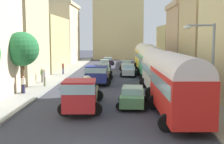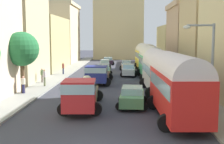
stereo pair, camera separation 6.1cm
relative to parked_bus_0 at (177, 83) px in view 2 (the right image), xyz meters
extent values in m
plane|color=#363741|center=(-4.60, 20.50, -2.32)|extent=(154.00, 154.00, 0.00)
cube|color=gray|center=(-11.85, 20.50, -2.25)|extent=(2.50, 70.00, 0.14)
cube|color=gray|center=(2.65, 20.50, -2.25)|extent=(2.50, 70.00, 0.14)
cube|color=tan|center=(-15.49, 15.63, 2.95)|extent=(4.77, 9.27, 10.53)
cube|color=tan|center=(-15.63, 28.00, 1.81)|extent=(5.06, 13.89, 8.25)
cube|color=beige|center=(-15.83, 41.43, 3.29)|extent=(5.46, 12.02, 11.22)
cube|color=beige|center=(-15.83, 41.43, 9.20)|extent=(6.01, 12.02, 0.59)
cube|color=tan|center=(6.36, 16.63, 2.67)|extent=(4.92, 9.20, 9.98)
cube|color=tan|center=(6.53, 27.48, 2.46)|extent=(5.26, 11.04, 9.55)
cube|color=tan|center=(6.53, 27.48, 7.62)|extent=(5.79, 11.04, 0.78)
cube|color=tan|center=(6.23, 40.52, 1.36)|extent=(4.66, 14.16, 7.36)
cube|color=tan|center=(-4.60, 52.60, 4.59)|extent=(11.57, 6.63, 13.81)
cube|color=tan|center=(-8.65, 50.94, 7.14)|extent=(2.48, 2.48, 18.91)
cube|color=tan|center=(-0.55, 50.94, 7.14)|extent=(2.48, 2.48, 18.91)
cube|color=red|center=(0.00, 0.00, -0.56)|extent=(2.63, 8.36, 2.52)
cylinder|color=silver|center=(0.00, 0.00, 0.70)|extent=(2.58, 8.19, 2.27)
cube|color=#99B7C6|center=(0.00, 0.00, 0.00)|extent=(2.65, 7.70, 0.81)
cylinder|color=black|center=(-1.20, 2.52, -1.82)|extent=(1.00, 0.35, 1.00)
cylinder|color=black|center=(1.00, 2.61, -1.82)|extent=(1.00, 0.35, 1.00)
cylinder|color=black|center=(-1.00, -2.61, -1.82)|extent=(1.00, 0.35, 1.00)
cylinder|color=black|center=(1.20, -2.52, -1.82)|extent=(1.00, 0.35, 1.00)
cube|color=silver|center=(0.00, 9.00, -0.65)|extent=(2.65, 9.13, 2.33)
cylinder|color=silver|center=(0.00, 9.00, 0.51)|extent=(2.60, 8.94, 2.36)
cube|color=#99B7C6|center=(0.00, 9.00, -0.14)|extent=(2.68, 8.40, 0.75)
cylinder|color=black|center=(-1.22, 11.78, -1.82)|extent=(1.00, 0.35, 1.00)
cylinder|color=black|center=(1.07, 11.84, -1.82)|extent=(1.00, 0.35, 1.00)
cylinder|color=black|center=(-1.07, 6.16, -1.82)|extent=(1.00, 0.35, 1.00)
cylinder|color=black|center=(1.22, 6.22, -1.82)|extent=(1.00, 0.35, 1.00)
cube|color=#3A9864|center=(0.00, 18.00, -0.60)|extent=(2.57, 8.62, 2.43)
cylinder|color=silver|center=(0.00, 18.00, 0.62)|extent=(2.52, 8.45, 2.28)
cube|color=#99B7C6|center=(0.00, 18.00, -0.07)|extent=(2.59, 7.94, 0.78)
cylinder|color=black|center=(-1.18, 20.62, -1.82)|extent=(1.00, 0.35, 1.00)
cylinder|color=black|center=(1.03, 20.68, -1.82)|extent=(1.00, 0.35, 1.00)
cylinder|color=black|center=(-1.03, 15.32, -1.82)|extent=(1.00, 0.35, 1.00)
cylinder|color=black|center=(1.18, 15.38, -1.82)|extent=(1.00, 0.35, 1.00)
cube|color=yellow|center=(0.00, 27.00, -0.54)|extent=(2.78, 9.81, 2.56)
cylinder|color=silver|center=(0.00, 27.00, 0.74)|extent=(2.72, 9.61, 2.26)
cube|color=#99B7C6|center=(0.00, 27.00, 0.02)|extent=(2.78, 9.03, 0.82)
cylinder|color=black|center=(-1.24, 29.95, -1.82)|extent=(1.00, 0.35, 1.00)
cylinder|color=black|center=(0.95, 30.06, -1.82)|extent=(1.00, 0.35, 1.00)
cylinder|color=black|center=(-0.95, 23.94, -1.82)|extent=(1.00, 0.35, 1.00)
cylinder|color=black|center=(1.24, 24.05, -1.82)|extent=(1.00, 0.35, 1.00)
cube|color=red|center=(-6.23, 0.32, -0.89)|extent=(2.17, 2.30, 1.96)
cube|color=#99B7C6|center=(-6.23, 0.32, -0.34)|extent=(2.21, 2.39, 0.63)
cube|color=brown|center=(-6.42, 4.07, -1.59)|extent=(2.33, 5.43, 0.55)
ellipsoid|color=beige|center=(-6.50, 4.20, -1.09)|extent=(1.19, 1.20, 0.46)
ellipsoid|color=#EAE6C9|center=(-6.15, 4.88, -1.08)|extent=(0.99, 1.13, 0.48)
ellipsoid|color=silver|center=(-6.19, 5.04, -1.07)|extent=(1.06, 1.07, 0.49)
ellipsoid|color=beige|center=(-5.94, 3.31, -0.75)|extent=(0.82, 1.03, 0.47)
ellipsoid|color=beige|center=(-6.84, 3.08, -0.73)|extent=(1.21, 1.17, 0.49)
ellipsoid|color=beige|center=(-6.41, 5.79, -0.61)|extent=(1.00, 1.06, 0.59)
cylinder|color=black|center=(-5.21, 0.59, -1.87)|extent=(0.90, 0.31, 0.90)
cylinder|color=black|center=(-7.26, 0.48, -1.87)|extent=(0.90, 0.31, 0.90)
cylinder|color=black|center=(-5.45, 5.10, -1.87)|extent=(0.90, 0.32, 0.90)
cylinder|color=black|center=(-7.50, 4.99, -1.87)|extent=(0.90, 0.32, 0.90)
cube|color=navy|center=(-6.22, 12.26, -1.01)|extent=(2.22, 2.00, 1.72)
cube|color=#99B7C6|center=(-6.22, 12.26, -0.53)|extent=(2.26, 2.07, 0.55)
cube|color=brown|center=(-6.16, 15.52, -1.59)|extent=(2.27, 4.60, 0.55)
ellipsoid|color=beige|center=(-6.15, 14.88, -1.02)|extent=(0.97, 0.81, 0.59)
ellipsoid|color=beige|center=(-5.81, 15.53, -1.02)|extent=(1.15, 1.11, 0.60)
ellipsoid|color=silver|center=(-5.62, 16.31, -1.08)|extent=(0.76, 0.93, 0.48)
ellipsoid|color=beige|center=(-5.76, 15.21, -0.60)|extent=(0.58, 0.75, 0.59)
cylinder|color=black|center=(-5.12, 12.40, -1.87)|extent=(0.90, 0.31, 0.90)
cylinder|color=black|center=(-7.31, 12.44, -1.87)|extent=(0.90, 0.31, 0.90)
cylinder|color=black|center=(-5.05, 16.31, -1.87)|extent=(0.90, 0.31, 0.90)
cylinder|color=black|center=(-7.23, 16.35, -1.87)|extent=(0.90, 0.31, 0.90)
cube|color=#548C55|center=(-6.04, 20.53, -1.70)|extent=(1.90, 4.45, 0.69)
cube|color=#90B7CC|center=(-6.04, 20.53, -1.06)|extent=(1.63, 2.33, 0.59)
cylinder|color=black|center=(-5.12, 19.20, -2.02)|extent=(0.60, 0.21, 0.60)
cylinder|color=black|center=(-6.89, 19.15, -2.02)|extent=(0.60, 0.21, 0.60)
cylinder|color=black|center=(-5.20, 21.92, -2.02)|extent=(0.60, 0.21, 0.60)
cylinder|color=black|center=(-6.97, 21.87, -2.02)|extent=(0.60, 0.21, 0.60)
cube|color=gray|center=(-6.49, 30.10, -1.69)|extent=(1.78, 4.26, 0.72)
cube|color=#A5C3C6|center=(-6.49, 30.10, -1.07)|extent=(1.47, 2.25, 0.50)
cylinder|color=black|center=(-5.65, 28.86, -2.02)|extent=(0.60, 0.21, 0.60)
cylinder|color=black|center=(-7.15, 28.76, -2.02)|extent=(0.60, 0.21, 0.60)
cylinder|color=black|center=(-5.83, 31.44, -2.02)|extent=(0.60, 0.21, 0.60)
cylinder|color=black|center=(-7.33, 31.34, -2.02)|extent=(0.60, 0.21, 0.60)
cube|color=#281928|center=(-6.30, 36.89, -1.72)|extent=(1.95, 3.74, 0.65)
cube|color=#8FBCCA|center=(-6.30, 36.89, -1.15)|extent=(1.65, 1.98, 0.48)
cylinder|color=black|center=(-5.36, 35.80, -2.02)|extent=(0.60, 0.21, 0.60)
cylinder|color=black|center=(-7.13, 35.72, -2.02)|extent=(0.60, 0.21, 0.60)
cylinder|color=black|center=(-5.47, 38.07, -2.02)|extent=(0.60, 0.21, 0.60)
cylinder|color=black|center=(-7.24, 37.99, -2.02)|extent=(0.60, 0.21, 0.60)
cube|color=#549157|center=(-2.70, 3.24, -1.67)|extent=(1.94, 4.05, 0.76)
cube|color=#92C2C1|center=(-2.70, 3.24, -1.05)|extent=(1.62, 2.15, 0.48)
cylinder|color=black|center=(-3.47, 4.52, -2.02)|extent=(0.60, 0.21, 0.60)
cylinder|color=black|center=(-1.78, 4.41, -2.02)|extent=(0.60, 0.21, 0.60)
cylinder|color=black|center=(-3.63, 2.07, -2.02)|extent=(0.60, 0.21, 0.60)
cylinder|color=black|center=(-1.93, 1.96, -2.02)|extent=(0.60, 0.21, 0.60)
cube|color=silver|center=(-2.65, 20.91, -1.65)|extent=(1.85, 4.23, 0.80)
cube|color=#8FB5D2|center=(-2.65, 20.91, -0.98)|extent=(1.54, 2.23, 0.53)
cylinder|color=black|center=(-3.38, 22.24, -2.02)|extent=(0.60, 0.21, 0.60)
cylinder|color=black|center=(-1.77, 22.15, -2.02)|extent=(0.60, 0.21, 0.60)
cylinder|color=black|center=(-3.53, 19.67, -2.02)|extent=(0.60, 0.21, 0.60)
cylinder|color=black|center=(-1.92, 19.58, -2.02)|extent=(0.60, 0.21, 0.60)
cube|color=silver|center=(-2.94, 28.21, -1.70)|extent=(1.56, 3.63, 0.69)
cube|color=#92B0C8|center=(-2.94, 28.21, -1.07)|extent=(1.36, 1.89, 0.58)
cylinder|color=black|center=(-3.72, 29.32, -2.02)|extent=(0.60, 0.21, 0.60)
cylinder|color=black|center=(-2.19, 29.34, -2.02)|extent=(0.60, 0.21, 0.60)
cylinder|color=black|center=(-3.69, 27.09, -2.02)|extent=(0.60, 0.21, 0.60)
cylinder|color=black|center=(-2.17, 27.10, -2.02)|extent=(0.60, 0.21, 0.60)
cylinder|color=#2E3453|center=(-11.62, 21.44, -2.25)|extent=(0.17, 0.17, 0.14)
cylinder|color=#2E3453|center=(-11.62, 21.44, -1.77)|extent=(0.28, 0.28, 0.81)
cylinder|color=brown|center=(-11.62, 21.44, -1.07)|extent=(0.43, 0.43, 0.59)
sphere|color=tan|center=(-11.62, 21.44, -0.67)|extent=(0.20, 0.20, 0.20)
cylinder|color=#25254C|center=(-12.38, 7.51, -2.25)|extent=(0.22, 0.22, 0.14)
cylinder|color=#25254C|center=(-12.38, 7.51, -1.77)|extent=(0.26, 0.26, 0.82)
cylinder|color=beige|center=(-12.38, 7.51, -1.09)|extent=(0.40, 0.40, 0.54)
sphere|color=tan|center=(-12.38, 7.51, -0.72)|extent=(0.21, 0.21, 0.21)
cylinder|color=#6A7252|center=(-11.50, 11.44, -2.25)|extent=(0.18, 0.18, 0.14)
cylinder|color=#6A7252|center=(-11.50, 11.44, -1.72)|extent=(0.27, 0.27, 0.92)
cylinder|color=silver|center=(-11.50, 11.44, -0.94)|extent=(0.42, 0.42, 0.63)
sphere|color=tan|center=(-11.50, 11.44, -0.53)|extent=(0.20, 0.20, 0.20)
cylinder|color=slate|center=(-12.46, 13.99, -2.25)|extent=(0.20, 0.20, 0.14)
cylinder|color=slate|center=(-12.46, 13.99, -1.76)|extent=(0.33, 0.33, 0.84)
cylinder|color=#537048|center=(-12.46, 13.99, -1.08)|extent=(0.51, 0.51, 0.52)
sphere|color=tan|center=(-12.46, 13.99, -0.71)|extent=(0.22, 0.22, 0.22)
cylinder|color=gray|center=(1.90, -0.80, 0.66)|extent=(0.16, 0.16, 5.96)
cylinder|color=gray|center=(1.11, -0.80, 3.54)|extent=(1.57, 0.11, 0.11)
ellipsoid|color=silver|center=(0.33, -0.80, 3.44)|extent=(0.44, 0.28, 0.20)
cylinder|color=brown|center=(-12.50, 7.75, -0.84)|extent=(0.38, 0.38, 2.96)
sphere|color=#226637|center=(-12.50, 7.75, 1.81)|extent=(3.10, 3.10, 3.10)
camera|label=1|loc=(-3.41, -18.43, 2.86)|focal=47.43mm
camera|label=2|loc=(-3.35, -18.43, 2.86)|focal=47.43mm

